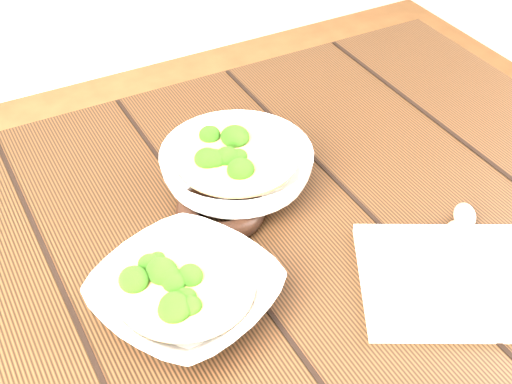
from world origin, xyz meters
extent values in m
cube|color=#311B0E|center=(0.00, 0.00, 0.73)|extent=(1.20, 0.80, 0.04)
cube|color=#311B0E|center=(0.54, 0.34, 0.35)|extent=(0.07, 0.07, 0.71)
imported|color=white|center=(-0.10, -0.07, 0.77)|extent=(0.26, 0.26, 0.05)
cylinder|color=#9E6F47|center=(-0.10, -0.07, 0.79)|extent=(0.16, 0.16, 0.00)
ellipsoid|color=#326F18|center=(-0.08, -0.06, 0.79)|extent=(0.03, 0.03, 0.02)
ellipsoid|color=#326F18|center=(-0.09, -0.04, 0.79)|extent=(0.03, 0.03, 0.02)
ellipsoid|color=#326F18|center=(-0.12, -0.02, 0.79)|extent=(0.03, 0.03, 0.02)
ellipsoid|color=#326F18|center=(-0.12, -0.05, 0.79)|extent=(0.03, 0.03, 0.02)
ellipsoid|color=#326F18|center=(-0.14, -0.08, 0.79)|extent=(0.03, 0.03, 0.02)
ellipsoid|color=#326F18|center=(-0.12, -0.11, 0.79)|extent=(0.03, 0.03, 0.02)
ellipsoid|color=#326F18|center=(-0.09, -0.09, 0.79)|extent=(0.03, 0.03, 0.02)
ellipsoid|color=#326F18|center=(-0.07, -0.08, 0.79)|extent=(0.03, 0.03, 0.02)
imported|color=white|center=(0.05, 0.10, 0.78)|extent=(0.23, 0.23, 0.06)
cylinder|color=#9E6F47|center=(0.05, 0.10, 0.80)|extent=(0.17, 0.17, 0.00)
ellipsoid|color=#326F18|center=(0.07, 0.11, 0.81)|extent=(0.04, 0.03, 0.03)
ellipsoid|color=#326F18|center=(0.06, 0.13, 0.81)|extent=(0.04, 0.03, 0.03)
ellipsoid|color=#326F18|center=(0.01, 0.13, 0.81)|extent=(0.04, 0.03, 0.03)
ellipsoid|color=#326F18|center=(0.02, 0.09, 0.81)|extent=(0.04, 0.03, 0.03)
ellipsoid|color=#326F18|center=(0.04, 0.06, 0.81)|extent=(0.04, 0.03, 0.03)
ellipsoid|color=#326F18|center=(0.09, 0.06, 0.81)|extent=(0.04, 0.03, 0.03)
torus|color=black|center=(0.00, 0.06, 0.76)|extent=(0.14, 0.14, 0.03)
cube|color=beige|center=(0.20, -0.18, 0.76)|extent=(0.28, 0.27, 0.01)
cylinder|color=#B3AD9E|center=(0.18, -0.18, 0.77)|extent=(0.11, 0.10, 0.01)
ellipsoid|color=#B3AD9E|center=(0.24, -0.12, 0.77)|extent=(0.06, 0.06, 0.01)
cylinder|color=#B3AD9E|center=(0.22, -0.17, 0.77)|extent=(0.10, 0.11, 0.01)
ellipsoid|color=#B3AD9E|center=(0.28, -0.10, 0.77)|extent=(0.06, 0.06, 0.01)
camera|label=1|loc=(-0.29, -0.58, 1.38)|focal=50.00mm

